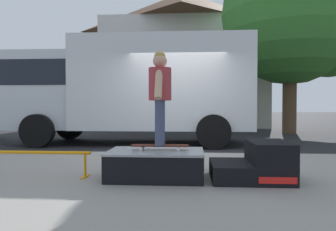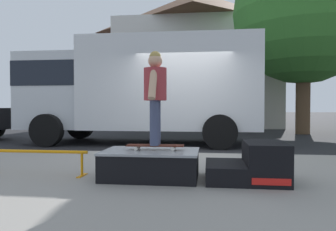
{
  "view_description": "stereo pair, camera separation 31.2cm",
  "coord_description": "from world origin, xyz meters",
  "px_view_note": "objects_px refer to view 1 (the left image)",
  "views": [
    {
      "loc": [
        0.33,
        -7.32,
        1.08
      ],
      "look_at": [
        -0.05,
        -1.8,
        0.94
      ],
      "focal_mm": 34.45,
      "sensor_mm": 36.0,
      "label": 1
    },
    {
      "loc": [
        0.64,
        -7.29,
        1.08
      ],
      "look_at": [
        -0.05,
        -1.8,
        0.94
      ],
      "focal_mm": 34.45,
      "sensor_mm": 36.0,
      "label": 2
    }
  ],
  "objects_px": {
    "grind_rail": "(35,157)",
    "skateboard": "(160,146)",
    "kicker_ramp": "(257,164)",
    "skater_kid": "(160,90)",
    "skate_box": "(156,163)",
    "street_tree_main": "(299,20)",
    "box_truck": "(131,87)"
  },
  "relations": [
    {
      "from": "kicker_ramp",
      "to": "skater_kid",
      "type": "distance_m",
      "value": 1.62
    },
    {
      "from": "skateboard",
      "to": "box_truck",
      "type": "distance_m",
      "value": 5.46
    },
    {
      "from": "kicker_ramp",
      "to": "skater_kid",
      "type": "relative_size",
      "value": 0.8
    },
    {
      "from": "kicker_ramp",
      "to": "box_truck",
      "type": "bearing_deg",
      "value": 116.93
    },
    {
      "from": "grind_rail",
      "to": "kicker_ramp",
      "type": "bearing_deg",
      "value": -0.23
    },
    {
      "from": "kicker_ramp",
      "to": "skateboard",
      "type": "height_order",
      "value": "kicker_ramp"
    },
    {
      "from": "grind_rail",
      "to": "street_tree_main",
      "type": "relative_size",
      "value": 0.2
    },
    {
      "from": "kicker_ramp",
      "to": "street_tree_main",
      "type": "height_order",
      "value": "street_tree_main"
    },
    {
      "from": "skater_kid",
      "to": "box_truck",
      "type": "relative_size",
      "value": 0.18
    },
    {
      "from": "grind_rail",
      "to": "box_truck",
      "type": "bearing_deg",
      "value": 85.91
    },
    {
      "from": "skateboard",
      "to": "street_tree_main",
      "type": "distance_m",
      "value": 11.26
    },
    {
      "from": "kicker_ramp",
      "to": "grind_rail",
      "type": "xyz_separation_m",
      "value": [
        -3.02,
        0.01,
        0.06
      ]
    },
    {
      "from": "skate_box",
      "to": "box_truck",
      "type": "bearing_deg",
      "value": 104.09
    },
    {
      "from": "skate_box",
      "to": "street_tree_main",
      "type": "height_order",
      "value": "street_tree_main"
    },
    {
      "from": "kicker_ramp",
      "to": "skateboard",
      "type": "relative_size",
      "value": 1.29
    },
    {
      "from": "skate_box",
      "to": "skater_kid",
      "type": "height_order",
      "value": "skater_kid"
    },
    {
      "from": "grind_rail",
      "to": "box_truck",
      "type": "xyz_separation_m",
      "value": [
        0.37,
        5.21,
        1.31
      ]
    },
    {
      "from": "box_truck",
      "to": "kicker_ramp",
      "type": "bearing_deg",
      "value": -63.07
    },
    {
      "from": "box_truck",
      "to": "street_tree_main",
      "type": "relative_size",
      "value": 0.9
    },
    {
      "from": "skateboard",
      "to": "skater_kid",
      "type": "bearing_deg",
      "value": 180.0
    },
    {
      "from": "skateboard",
      "to": "skater_kid",
      "type": "relative_size",
      "value": 0.62
    },
    {
      "from": "skateboard",
      "to": "kicker_ramp",
      "type": "bearing_deg",
      "value": -2.55
    },
    {
      "from": "skate_box",
      "to": "street_tree_main",
      "type": "relative_size",
      "value": 0.17
    },
    {
      "from": "skate_box",
      "to": "skateboard",
      "type": "height_order",
      "value": "skateboard"
    },
    {
      "from": "box_truck",
      "to": "street_tree_main",
      "type": "xyz_separation_m",
      "value": [
        6.2,
        4.13,
        2.98
      ]
    },
    {
      "from": "grind_rail",
      "to": "skateboard",
      "type": "bearing_deg",
      "value": 1.5
    },
    {
      "from": "kicker_ramp",
      "to": "grind_rail",
      "type": "bearing_deg",
      "value": 179.77
    },
    {
      "from": "skateboard",
      "to": "skater_kid",
      "type": "distance_m",
      "value": 0.76
    },
    {
      "from": "kicker_ramp",
      "to": "skater_kid",
      "type": "bearing_deg",
      "value": 177.45
    },
    {
      "from": "box_truck",
      "to": "street_tree_main",
      "type": "bearing_deg",
      "value": 33.67
    },
    {
      "from": "skate_box",
      "to": "box_truck",
      "type": "distance_m",
      "value": 5.56
    },
    {
      "from": "grind_rail",
      "to": "skater_kid",
      "type": "bearing_deg",
      "value": 1.5
    }
  ]
}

